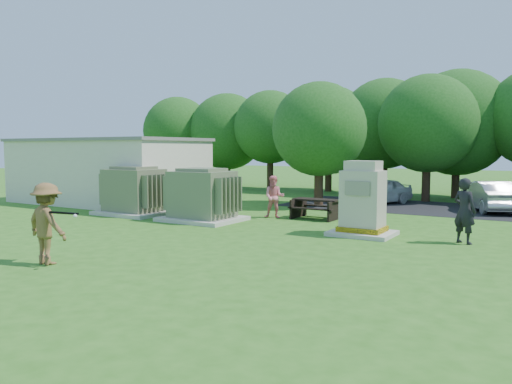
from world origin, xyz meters
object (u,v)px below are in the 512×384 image
Objects in this scene: generator_cabinet at (363,203)px; car_silver_a at (489,196)px; transformer_right at (202,196)px; person_at_picnic at (274,197)px; person_by_generator at (465,211)px; transformer_left at (134,192)px; picnic_table at (316,206)px; car_white at (379,191)px; batter at (47,224)px.

generator_cabinet is 9.48m from car_silver_a.
transformer_right is 13.03m from car_silver_a.
person_at_picnic is at bearing 46.31° from transformer_right.
transformer_right is 1.52× the size of person_by_generator.
transformer_right is at bearing -179.04° from generator_cabinet.
transformer_left is 6.13m from person_at_picnic.
generator_cabinet reaches higher than transformer_left.
generator_cabinet is at bearing 30.21° from person_by_generator.
transformer_left is 1.59× the size of picnic_table.
car_white is at bearing 51.07° from transformer_left.
transformer_left reaches higher than picnic_table.
car_white is at bearing 104.82° from generator_cabinet.
transformer_left is 1.49× the size of batter.
generator_cabinet is at bearing -50.58° from car_white.
car_white is (7.72, 9.56, -0.31)m from transformer_left.
person_by_generator is 10.79m from car_white.
transformer_left is 0.72× the size of car_silver_a.
car_silver_a is at bearing -112.15° from batter.
batter is at bearing -116.95° from person_at_picnic.
car_white is (4.02, 9.56, -0.31)m from transformer_right.
transformer_left is at bearing -179.39° from generator_cabinet.
transformer_right reaches higher than person_by_generator.
person_at_picnic is 10.07m from car_silver_a.
picnic_table is (-2.92, 2.75, -0.56)m from generator_cabinet.
generator_cabinet is 9.78m from car_white.
picnic_table is at bearing 21.36° from transformer_left.
person_by_generator is at bearing 67.31° from car_silver_a.
transformer_right reaches higher than person_at_picnic.
transformer_left reaches higher than car_white.
generator_cabinet is 1.24× the size of person_by_generator.
generator_cabinet is 0.63× the size of car_white.
person_by_generator reaches higher than car_white.
person_at_picnic is 0.45× the size of car_white.
generator_cabinet is at bearing -47.37° from person_at_picnic.
generator_cabinet reaches higher than car_white.
transformer_left is at bearing 27.50° from person_by_generator.
transformer_right is 1.23× the size of generator_cabinet.
person_at_picnic is at bearing -80.30° from car_white.
transformer_right reaches higher than car_silver_a.
batter is 1.16× the size of person_at_picnic.
car_white reaches higher than picnic_table.
person_by_generator is 8.86m from car_silver_a.
car_silver_a is at bearing -61.63° from person_by_generator.
transformer_right is 10.37m from car_white.
transformer_left is 12.29m from car_white.
transformer_right is 6.52m from generator_cabinet.
transformer_right is 8.00m from batter.
car_silver_a is at bearing 21.45° from person_at_picnic.
car_silver_a reaches higher than picnic_table.
transformer_left is at bearing -158.64° from picnic_table.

